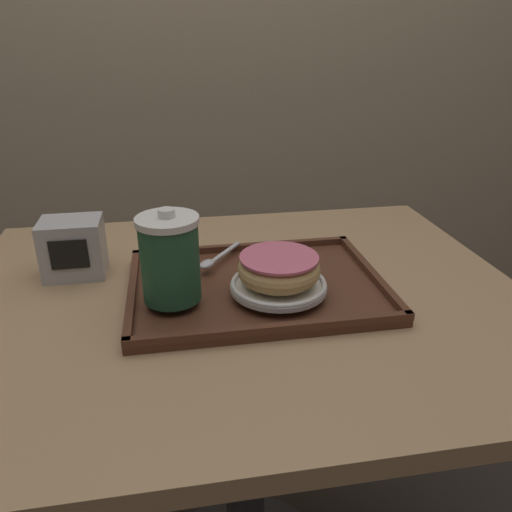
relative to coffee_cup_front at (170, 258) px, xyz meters
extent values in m
cube|color=tan|center=(0.11, 1.14, 0.37)|extent=(8.00, 0.05, 2.40)
cube|color=tan|center=(0.11, 0.04, -0.11)|extent=(0.94, 0.75, 0.03)
cylinder|color=#333338|center=(0.11, 0.04, -0.48)|extent=(0.08, 0.08, 0.71)
cube|color=#512D1E|center=(0.14, 0.04, -0.08)|extent=(0.41, 0.30, 0.01)
cube|color=#512D1E|center=(0.14, -0.10, -0.07)|extent=(0.41, 0.01, 0.01)
cube|color=#512D1E|center=(0.14, 0.19, -0.07)|extent=(0.41, 0.01, 0.01)
cube|color=#512D1E|center=(-0.06, 0.04, -0.07)|extent=(0.01, 0.30, 0.01)
cube|color=#512D1E|center=(0.34, 0.04, -0.07)|extent=(0.01, 0.30, 0.01)
cylinder|color=#235638|center=(0.00, 0.00, -0.01)|extent=(0.09, 0.09, 0.12)
cylinder|color=white|center=(0.00, 0.00, 0.06)|extent=(0.09, 0.09, 0.01)
cylinder|color=white|center=(0.00, 0.00, 0.07)|extent=(0.02, 0.02, 0.01)
cylinder|color=white|center=(0.16, 0.00, -0.06)|extent=(0.15, 0.15, 0.01)
torus|color=white|center=(0.16, 0.00, -0.06)|extent=(0.15, 0.15, 0.01)
torus|color=#DBB270|center=(0.16, 0.00, -0.03)|extent=(0.13, 0.13, 0.04)
cylinder|color=#DB6684|center=(0.16, 0.00, -0.01)|extent=(0.12, 0.12, 0.00)
ellipsoid|color=silver|center=(0.06, 0.10, -0.06)|extent=(0.04, 0.04, 0.01)
cube|color=silver|center=(0.10, 0.15, -0.06)|extent=(0.06, 0.08, 0.00)
cube|color=#B7B7BC|center=(-0.17, 0.16, -0.04)|extent=(0.10, 0.08, 0.10)
cube|color=black|center=(-0.17, 0.12, -0.03)|extent=(0.06, 0.00, 0.05)
camera|label=1|loc=(0.01, -0.68, 0.30)|focal=35.00mm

